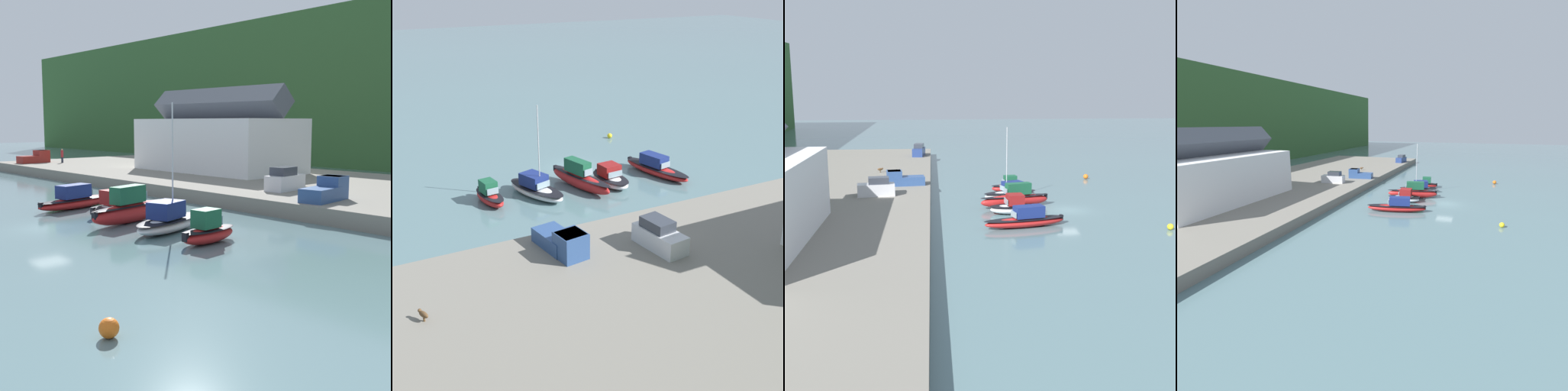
{
  "view_description": "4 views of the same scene",
  "coord_description": "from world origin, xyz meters",
  "views": [
    {
      "loc": [
        35.47,
        -17.42,
        7.46
      ],
      "look_at": [
        4.37,
        10.07,
        1.86
      ],
      "focal_mm": 50.0,
      "sensor_mm": 36.0,
      "label": 1
    },
    {
      "loc": [
        24.65,
        49.87,
        19.82
      ],
      "look_at": [
        3.87,
        10.58,
        1.34
      ],
      "focal_mm": 50.0,
      "sensor_mm": 36.0,
      "label": 2
    },
    {
      "loc": [
        -58.19,
        15.03,
        13.88
      ],
      "look_at": [
        -2.95,
        10.13,
        2.48
      ],
      "focal_mm": 50.0,
      "sensor_mm": 36.0,
      "label": 3
    },
    {
      "loc": [
        -47.37,
        -5.11,
        12.28
      ],
      "look_at": [
        -3.99,
        10.69,
        1.36
      ],
      "focal_mm": 28.0,
      "sensor_mm": 36.0,
      "label": 4
    }
  ],
  "objects": [
    {
      "name": "parked_car_0",
      "position": [
        3.83,
        21.47,
        2.2
      ],
      "size": [
        2.3,
        4.39,
        2.16
      ],
      "rotation": [
        0.0,
        0.0,
        0.12
      ],
      "color": "silver",
      "rests_on": "quay_promenade"
    },
    {
      "name": "moored_boat_0",
      "position": [
        -6.65,
        5.93,
        0.74
      ],
      "size": [
        3.8,
        8.73,
        2.1
      ],
      "rotation": [
        0.0,
        0.0,
        0.22
      ],
      "color": "red",
      "rests_on": "ground_plane"
    },
    {
      "name": "harbor_clubhouse",
      "position": [
        -14.81,
        30.77,
        5.1
      ],
      "size": [
        21.45,
        11.04,
        10.52
      ],
      "color": "white",
      "rests_on": "quay_promenade"
    },
    {
      "name": "quay_promenade",
      "position": [
        0.0,
        29.05,
        0.64
      ],
      "size": [
        99.24,
        27.39,
        1.28
      ],
      "color": "gray",
      "rests_on": "ground_plane"
    },
    {
      "name": "moored_boat_4",
      "position": [
        11.14,
        5.11,
        0.77
      ],
      "size": [
        2.26,
        4.74,
        2.16
      ],
      "rotation": [
        0.0,
        0.0,
        0.13
      ],
      "color": "red",
      "rests_on": "ground_plane"
    },
    {
      "name": "pickup_truck_1",
      "position": [
        10.23,
        18.89,
        2.1
      ],
      "size": [
        2.55,
        4.94,
        1.9
      ],
      "rotation": [
        0.0,
        0.0,
        0.13
      ],
      "color": "#2D4C84",
      "rests_on": "quay_promenade"
    },
    {
      "name": "mooring_buoy_0",
      "position": [
        -9.04,
        -7.86,
        0.31
      ],
      "size": [
        0.62,
        0.62,
        0.62
      ],
      "color": "yellow",
      "rests_on": "ground_plane"
    },
    {
      "name": "moored_boat_1",
      "position": [
        -0.91,
        6.32,
        0.75
      ],
      "size": [
        2.92,
        5.29,
        2.13
      ],
      "rotation": [
        0.0,
        0.0,
        0.09
      ],
      "color": "silver",
      "rests_on": "ground_plane"
    },
    {
      "name": "mooring_buoy_1",
      "position": [
        19.91,
        -7.68,
        0.37
      ],
      "size": [
        0.73,
        0.73,
        0.73
      ],
      "color": "orange",
      "rests_on": "ground_plane"
    },
    {
      "name": "parked_car_1",
      "position": [
        38.95,
        17.42,
        2.2
      ],
      "size": [
        4.38,
        2.28,
        2.16
      ],
      "rotation": [
        0.0,
        0.0,
        1.45
      ],
      "color": "navy",
      "rests_on": "quay_promenade"
    },
    {
      "name": "ground_plane",
      "position": [
        0.0,
        0.0,
        0.0
      ],
      "size": [
        320.0,
        320.0,
        0.0
      ],
      "primitive_type": "plane",
      "color": "slate"
    },
    {
      "name": "moored_boat_2",
      "position": [
        2.12,
        5.63,
        1.03
      ],
      "size": [
        3.46,
        8.49,
        2.79
      ],
      "rotation": [
        0.0,
        0.0,
        0.24
      ],
      "color": "red",
      "rests_on": "ground_plane"
    },
    {
      "name": "dog_on_quay",
      "position": [
        20.81,
        22.58,
        1.74
      ],
      "size": [
        0.58,
        0.87,
        0.68
      ],
      "rotation": [
        0.0,
        0.0,
        3.53
      ],
      "color": "brown",
      "rests_on": "quay_promenade"
    },
    {
      "name": "moored_boat_3",
      "position": [
        6.72,
        5.51,
        0.78
      ],
      "size": [
        4.48,
        7.34,
        8.81
      ],
      "rotation": [
        0.0,
        0.0,
        0.32
      ],
      "color": "silver",
      "rests_on": "ground_plane"
    }
  ]
}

